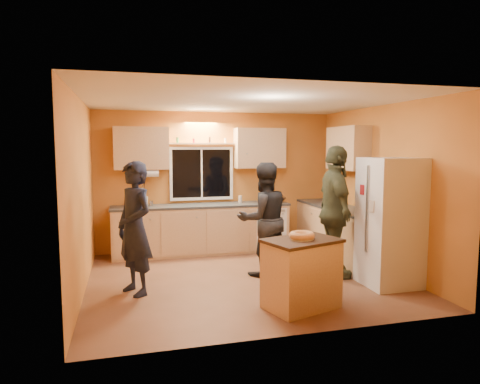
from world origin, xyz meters
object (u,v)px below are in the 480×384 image
object	(u,v)px
person_center	(264,219)
person_left	(135,228)
refrigerator	(390,222)
person_right	(335,212)
island	(301,273)

from	to	relation	value
person_center	person_left	bearing A→B (deg)	3.52
refrigerator	person_right	bearing A→B (deg)	134.83
refrigerator	person_center	xyz separation A→B (m)	(-1.57, 0.91, -0.04)
person_left	person_right	xyz separation A→B (m)	(2.91, 0.01, 0.10)
island	person_center	size ratio (longest dim) A/B	0.59
refrigerator	island	world-z (taller)	refrigerator
person_center	refrigerator	bearing A→B (deg)	142.50
refrigerator	person_left	distance (m)	3.51
refrigerator	person_center	size ratio (longest dim) A/B	1.05
person_left	person_center	world-z (taller)	person_left
island	person_center	xyz separation A→B (m)	(-0.03, 1.41, 0.43)
island	person_right	bearing A→B (deg)	29.12
person_left	person_right	distance (m)	2.91
refrigerator	island	distance (m)	1.69
island	person_right	xyz separation A→B (m)	(0.98, 1.06, 0.56)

